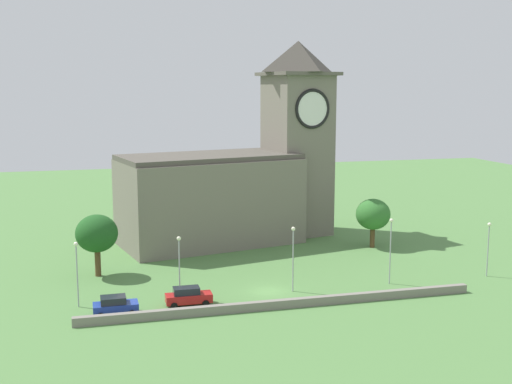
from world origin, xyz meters
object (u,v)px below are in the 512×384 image
object	(u,v)px
streetlamp_west_end	(77,264)
streetlamp_central	(293,249)
streetlamp_west_mid	(179,257)
car_red	(188,296)
streetlamp_east_end	(489,240)
tree_riverside_east	(97,234)
car_blue	(115,306)
church	(241,177)
tree_riverside_west	(373,215)
streetlamp_east_mid	(391,241)

from	to	relation	value
streetlamp_west_end	streetlamp_central	size ratio (longest dim) A/B	0.94
streetlamp_west_end	streetlamp_west_mid	xyz separation A→B (m)	(10.29, -0.03, -0.01)
car_red	streetlamp_central	world-z (taller)	streetlamp_central
streetlamp_east_end	tree_riverside_east	size ratio (longest dim) A/B	0.88
car_blue	streetlamp_west_end	bearing A→B (deg)	136.14
streetlamp_central	church	bearing A→B (deg)	89.53
streetlamp_west_end	streetlamp_west_mid	bearing A→B (deg)	-0.16
streetlamp_central	tree_riverside_east	world-z (taller)	tree_riverside_east
streetlamp_west_mid	tree_riverside_west	size ratio (longest dim) A/B	0.98
car_blue	streetlamp_west_end	world-z (taller)	streetlamp_west_end
church	streetlamp_central	xyz separation A→B (m)	(-0.21, -25.38, -4.42)
car_blue	streetlamp_east_mid	world-z (taller)	streetlamp_east_mid
church	tree_riverside_west	xyz separation A→B (m)	(16.54, -9.38, -4.56)
church	streetlamp_west_end	bearing A→B (deg)	-132.61
car_blue	tree_riverside_east	world-z (taller)	tree_riverside_east
streetlamp_west_end	streetlamp_west_mid	distance (m)	10.29
car_blue	car_red	xyz separation A→B (m)	(7.32, 1.01, 0.02)
streetlamp_central	streetlamp_east_mid	world-z (taller)	streetlamp_east_mid
streetlamp_east_mid	tree_riverside_west	world-z (taller)	streetlamp_east_mid
streetlamp_central	car_blue	bearing A→B (deg)	-171.86
car_red	streetlamp_central	size ratio (longest dim) A/B	0.65
tree_riverside_east	car_blue	bearing A→B (deg)	-84.40
streetlamp_west_end	tree_riverside_west	world-z (taller)	tree_riverside_west
tree_riverside_west	tree_riverside_east	bearing A→B (deg)	-172.89
car_blue	streetlamp_central	world-z (taller)	streetlamp_central
streetlamp_east_mid	tree_riverside_west	size ratio (longest dim) A/B	1.10
streetlamp_east_mid	streetlamp_east_end	bearing A→B (deg)	-1.03
streetlamp_central	tree_riverside_west	xyz separation A→B (m)	(16.75, 16.00, -0.14)
car_blue	church	bearing A→B (deg)	55.58
streetlamp_central	streetlamp_east_end	size ratio (longest dim) A/B	1.11
streetlamp_west_end	streetlamp_east_mid	xyz separation A→B (m)	(34.00, -0.72, 0.45)
streetlamp_west_mid	tree_riverside_west	world-z (taller)	tree_riverside_west
streetlamp_west_mid	streetlamp_east_mid	size ratio (longest dim) A/B	0.89
church	streetlamp_east_end	world-z (taller)	church
car_red	streetlamp_west_end	world-z (taller)	streetlamp_west_end
streetlamp_west_mid	tree_riverside_east	world-z (taller)	tree_riverside_east
streetlamp_west_end	car_red	bearing A→B (deg)	-12.26
streetlamp_east_mid	streetlamp_east_end	distance (m)	12.42
streetlamp_east_mid	tree_riverside_west	bearing A→B (deg)	71.78
church	tree_riverside_east	size ratio (longest dim) A/B	4.49
car_red	streetlamp_west_end	bearing A→B (deg)	167.74
streetlamp_west_mid	streetlamp_west_end	bearing A→B (deg)	179.84
church	streetlamp_east_mid	xyz separation A→B (m)	(11.24, -25.47, -4.23)
streetlamp_west_mid	streetlamp_central	size ratio (longest dim) A/B	0.93
car_blue	streetlamp_west_end	distance (m)	6.03
streetlamp_east_end	tree_riverside_east	distance (m)	45.80
car_blue	tree_riverside_east	xyz separation A→B (m)	(-1.38, 14.09, 4.13)
tree_riverside_west	church	bearing A→B (deg)	150.44
streetlamp_west_end	tree_riverside_east	distance (m)	10.95
church	tree_riverside_east	xyz separation A→B (m)	(-20.64, -14.02, -4.12)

